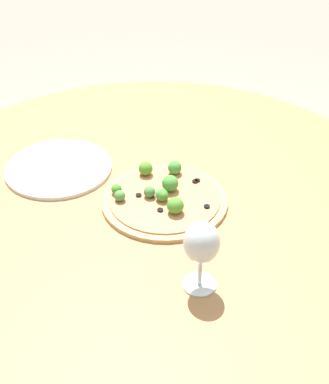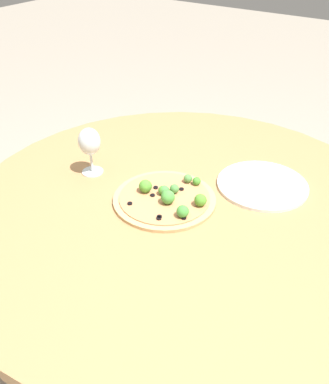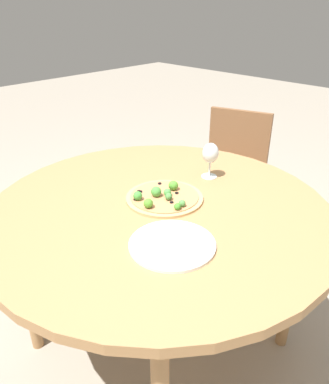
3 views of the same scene
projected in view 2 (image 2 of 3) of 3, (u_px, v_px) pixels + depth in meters
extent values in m
plane|color=gray|center=(179.00, 358.00, 1.64)|extent=(12.00, 12.00, 0.00)
cylinder|color=#A87A4C|center=(184.00, 208.00, 1.24)|extent=(1.28, 1.28, 0.04)
cylinder|color=#A87A4C|center=(8.00, 320.00, 1.36)|extent=(0.05, 0.05, 0.70)
cylinder|color=#A87A4C|center=(154.00, 201.00, 1.90)|extent=(0.05, 0.05, 0.70)
cylinder|color=brown|center=(19.00, 255.00, 1.85)|extent=(0.04, 0.04, 0.38)
cylinder|color=tan|center=(164.00, 199.00, 1.24)|extent=(0.30, 0.30, 0.01)
cylinder|color=tan|center=(164.00, 197.00, 1.23)|extent=(0.26, 0.26, 0.00)
sphere|color=#46902E|center=(197.00, 181.00, 1.28)|extent=(0.03, 0.03, 0.03)
sphere|color=#4A983D|center=(168.00, 197.00, 1.19)|extent=(0.04, 0.04, 0.04)
sphere|color=#52942D|center=(201.00, 200.00, 1.19)|extent=(0.04, 0.04, 0.04)
sphere|color=#4B9342|center=(164.00, 190.00, 1.23)|extent=(0.03, 0.03, 0.03)
sphere|color=#509931|center=(145.00, 186.00, 1.24)|extent=(0.04, 0.04, 0.04)
sphere|color=#518D43|center=(188.00, 178.00, 1.29)|extent=(0.03, 0.03, 0.03)
sphere|color=#45963B|center=(183.00, 211.00, 1.14)|extent=(0.03, 0.03, 0.03)
sphere|color=#4D9231|center=(163.00, 190.00, 1.23)|extent=(0.03, 0.03, 0.03)
sphere|color=#4C8941|center=(174.00, 189.00, 1.24)|extent=(0.03, 0.03, 0.03)
cylinder|color=black|center=(153.00, 195.00, 1.23)|extent=(0.01, 0.01, 0.00)
cylinder|color=black|center=(159.00, 218.00, 1.14)|extent=(0.01, 0.01, 0.00)
cylinder|color=black|center=(182.00, 189.00, 1.26)|extent=(0.01, 0.01, 0.00)
cylinder|color=black|center=(159.00, 217.00, 1.15)|extent=(0.01, 0.01, 0.00)
cylinder|color=black|center=(156.00, 187.00, 1.27)|extent=(0.01, 0.01, 0.00)
cylinder|color=black|center=(130.00, 203.00, 1.20)|extent=(0.01, 0.01, 0.00)
cylinder|color=black|center=(184.00, 218.00, 1.14)|extent=(0.01, 0.01, 0.00)
cylinder|color=black|center=(173.00, 193.00, 1.24)|extent=(0.01, 0.01, 0.00)
cylinder|color=silver|center=(93.00, 172.00, 1.37)|extent=(0.07, 0.07, 0.00)
cylinder|color=silver|center=(92.00, 163.00, 1.35)|extent=(0.01, 0.01, 0.06)
ellipsoid|color=silver|center=(89.00, 141.00, 1.31)|extent=(0.07, 0.07, 0.09)
cylinder|color=silver|center=(262.00, 185.00, 1.30)|extent=(0.27, 0.27, 0.01)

